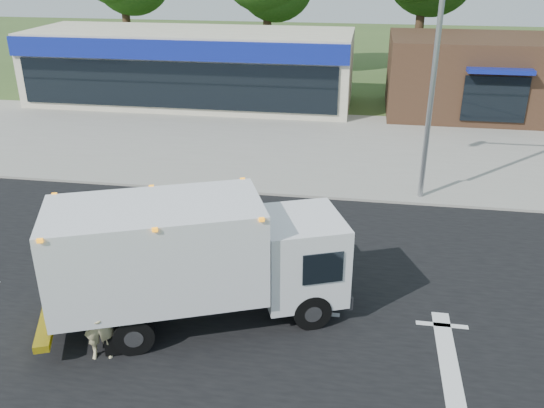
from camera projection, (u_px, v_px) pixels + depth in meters
name	position (u px, v px, depth m)	size (l,w,h in m)	color
ground	(315.00, 314.00, 13.99)	(120.00, 120.00, 0.00)	#385123
road_asphalt	(315.00, 313.00, 13.98)	(60.00, 14.00, 0.02)	black
sidewalk	(336.00, 186.00, 21.35)	(60.00, 2.40, 0.12)	gray
parking_apron	(344.00, 140.00, 26.60)	(60.00, 9.00, 0.02)	gray
lane_markings	(371.00, 354.00, 12.56)	(55.20, 7.00, 0.01)	silver
ems_box_truck	(192.00, 254.00, 13.04)	(7.25, 4.57, 3.08)	black
emergency_worker	(99.00, 320.00, 12.13)	(0.77, 0.63, 1.94)	tan
retail_strip_mall	(191.00, 67.00, 32.47)	(18.00, 6.20, 4.00)	#BDB59D
brown_storefront	(485.00, 76.00, 30.14)	(10.00, 6.70, 4.00)	#382316
traffic_signal_pole	(415.00, 57.00, 18.49)	(3.51, 0.25, 8.00)	gray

